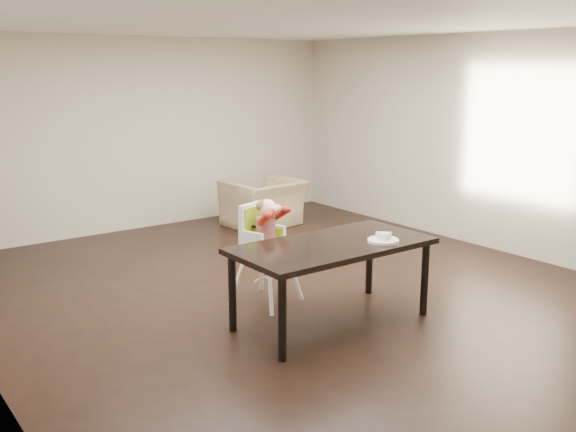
{
  "coord_description": "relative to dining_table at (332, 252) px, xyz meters",
  "views": [
    {
      "loc": [
        -3.83,
        -5.03,
        2.26
      ],
      "look_at": [
        -0.36,
        -0.35,
        0.91
      ],
      "focal_mm": 40.0,
      "sensor_mm": 36.0,
      "label": 1
    }
  ],
  "objects": [
    {
      "name": "room_walls",
      "position": [
        0.25,
        0.86,
        1.18
      ],
      "size": [
        6.02,
        7.02,
        2.71
      ],
      "color": "beige",
      "rests_on": "ground"
    },
    {
      "name": "armchair",
      "position": [
        1.6,
        3.41,
        -0.22
      ],
      "size": [
        1.09,
        0.77,
        0.9
      ],
      "primitive_type": "imported",
      "rotation": [
        0.0,
        0.0,
        3.24
      ],
      "color": "tan",
      "rests_on": "ground"
    },
    {
      "name": "ground",
      "position": [
        0.25,
        0.86,
        -0.67
      ],
      "size": [
        7.0,
        7.0,
        0.0
      ],
      "primitive_type": "plane",
      "color": "black",
      "rests_on": "ground"
    },
    {
      "name": "dining_table",
      "position": [
        0.0,
        0.0,
        0.0
      ],
      "size": [
        1.8,
        0.9,
        0.75
      ],
      "color": "black",
      "rests_on": "ground"
    },
    {
      "name": "high_chair",
      "position": [
        -0.19,
        0.8,
        0.06
      ],
      "size": [
        0.55,
        0.55,
        1.04
      ],
      "rotation": [
        0.0,
        0.0,
        0.33
      ],
      "color": "white",
      "rests_on": "ground"
    },
    {
      "name": "plate",
      "position": [
        0.39,
        -0.24,
        0.11
      ],
      "size": [
        0.31,
        0.31,
        0.08
      ],
      "rotation": [
        0.0,
        0.0,
        -0.1
      ],
      "color": "white",
      "rests_on": "dining_table"
    }
  ]
}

